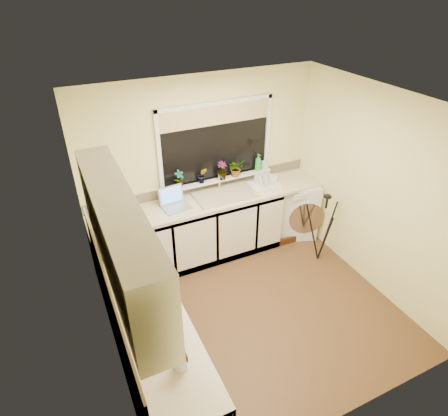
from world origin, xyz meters
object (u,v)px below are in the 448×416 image
kettle (144,270)px  cup_left (161,333)px  glass_jug (180,360)px  tripod (322,228)px  soap_bottle_clear (265,163)px  plant_a (180,179)px  washing_machine (294,207)px  soap_bottle_green (258,162)px  steel_jar (137,290)px  microwave (121,236)px  plant_d (236,168)px  laptop (174,202)px  plant_c (222,170)px  plant_b (202,175)px  cup_back (274,178)px  dish_rack (264,186)px

kettle → cup_left: bearing=-95.0°
cup_left → glass_jug: bearing=-82.6°
tripod → soap_bottle_clear: 1.21m
tripod → plant_a: size_ratio=4.21×
washing_machine → soap_bottle_green: soap_bottle_green is taller
washing_machine → steel_jar: 3.02m
microwave → plant_a: plant_a is taller
kettle → glass_jug: 1.08m
plant_a → plant_d: 0.81m
laptop → cup_left: 2.07m
laptop → cup_left: size_ratio=3.76×
washing_machine → kettle: kettle is taller
plant_c → soap_bottle_clear: 0.68m
plant_c → soap_bottle_green: bearing=3.0°
microwave → soap_bottle_green: size_ratio=2.19×
microwave → plant_b: size_ratio=2.39×
soap_bottle_green → cup_left: bearing=-134.9°
plant_d → cup_back: size_ratio=1.99×
plant_b → soap_bottle_green: size_ratio=0.92×
laptop → microwave: bearing=-150.6°
laptop → microwave: size_ratio=0.70×
dish_rack → plant_c: plant_c is taller
dish_rack → plant_c: 0.63m
cup_left → steel_jar: bearing=95.9°
dish_rack → plant_c: bearing=161.9°
laptop → kettle: size_ratio=1.56×
plant_c → glass_jug: bearing=-121.4°
washing_machine → tripod: bearing=-73.2°
soap_bottle_green → kettle: bearing=-146.1°
kettle → laptop: bearing=58.9°
laptop → cup_left: bearing=-118.6°
steel_jar → microwave: bearing=87.2°
tripod → microwave: microwave is taller
dish_rack → cup_left: 2.76m
glass_jug → plant_d: 2.96m
dish_rack → plant_a: plant_a is taller
laptop → plant_b: 0.54m
plant_b → plant_c: (0.28, -0.01, 0.02)m
cup_back → dish_rack: bearing=-152.4°
kettle → cup_left: kettle is taller
steel_jar → plant_d: (1.80, 1.52, 0.21)m
tripod → plant_a: 2.02m
plant_b → cup_back: size_ratio=1.83×
glass_jug → cup_left: size_ratio=1.71×
dish_rack → steel_jar: size_ratio=3.70×
glass_jug → plant_a: bearing=70.1°
steel_jar → cup_left: 0.57m
kettle → plant_d: plant_d is taller
dish_rack → plant_b: bearing=169.2°
plant_b → plant_c: plant_c is taller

